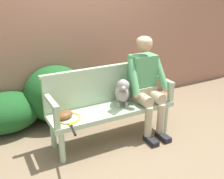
{
  "coord_description": "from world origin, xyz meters",
  "views": [
    {
      "loc": [
        -1.48,
        -2.79,
        1.97
      ],
      "look_at": [
        0.0,
        0.0,
        0.72
      ],
      "focal_mm": 43.27,
      "sensor_mm": 36.0,
      "label": 1
    }
  ],
  "objects_px": {
    "person_seated": "(146,82)",
    "garden_bench": "(112,112)",
    "baseball_glove": "(64,115)",
    "dog_on_bench": "(122,92)",
    "tennis_racket": "(69,119)"
  },
  "relations": [
    {
      "from": "person_seated",
      "to": "garden_bench",
      "type": "bearing_deg",
      "value": 178.87
    },
    {
      "from": "garden_bench",
      "to": "tennis_racket",
      "type": "xyz_separation_m",
      "value": [
        -0.61,
        -0.06,
        0.07
      ]
    },
    {
      "from": "tennis_racket",
      "to": "baseball_glove",
      "type": "bearing_deg",
      "value": 117.91
    },
    {
      "from": "person_seated",
      "to": "baseball_glove",
      "type": "height_order",
      "value": "person_seated"
    },
    {
      "from": "tennis_racket",
      "to": "dog_on_bench",
      "type": "bearing_deg",
      "value": 3.24
    },
    {
      "from": "person_seated",
      "to": "tennis_racket",
      "type": "bearing_deg",
      "value": -177.37
    },
    {
      "from": "garden_bench",
      "to": "dog_on_bench",
      "type": "height_order",
      "value": "dog_on_bench"
    },
    {
      "from": "person_seated",
      "to": "tennis_racket",
      "type": "relative_size",
      "value": 2.31
    },
    {
      "from": "person_seated",
      "to": "dog_on_bench",
      "type": "bearing_deg",
      "value": -178.65
    },
    {
      "from": "person_seated",
      "to": "baseball_glove",
      "type": "distance_m",
      "value": 1.17
    },
    {
      "from": "garden_bench",
      "to": "person_seated",
      "type": "bearing_deg",
      "value": -1.13
    },
    {
      "from": "garden_bench",
      "to": "tennis_racket",
      "type": "bearing_deg",
      "value": -174.28
    },
    {
      "from": "person_seated",
      "to": "dog_on_bench",
      "type": "xyz_separation_m",
      "value": [
        -0.36,
        -0.01,
        -0.07
      ]
    },
    {
      "from": "dog_on_bench",
      "to": "baseball_glove",
      "type": "relative_size",
      "value": 1.81
    },
    {
      "from": "garden_bench",
      "to": "baseball_glove",
      "type": "distance_m",
      "value": 0.65
    }
  ]
}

